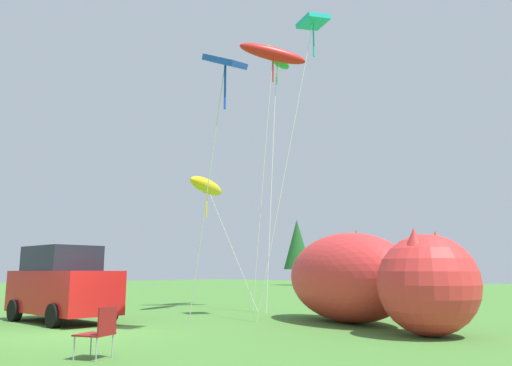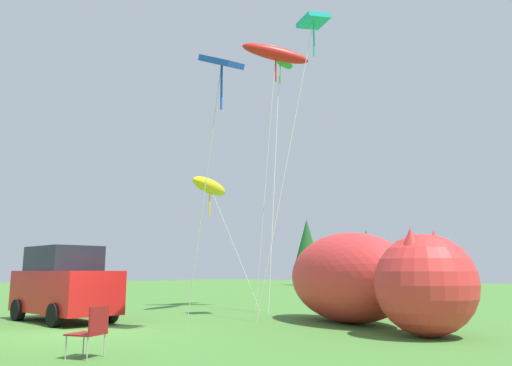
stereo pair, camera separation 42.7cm
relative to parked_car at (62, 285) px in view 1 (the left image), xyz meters
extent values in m
plane|color=#477F33|center=(2.98, -1.09, -1.14)|extent=(120.00, 120.00, 0.00)
cube|color=red|center=(0.05, 0.00, -0.21)|extent=(4.36, 1.78, 1.28)
cube|color=#1E232D|center=(-0.17, 0.00, 0.81)|extent=(2.40, 1.63, 0.77)
cylinder|color=black|center=(1.39, 0.87, -0.80)|extent=(0.67, 0.25, 0.67)
cylinder|color=black|center=(1.40, -0.86, -0.80)|extent=(0.67, 0.25, 0.67)
cylinder|color=black|center=(-1.30, 0.86, -0.80)|extent=(0.67, 0.25, 0.67)
cylinder|color=black|center=(-1.30, -0.87, -0.80)|extent=(0.67, 0.25, 0.67)
cube|color=maroon|center=(6.73, -2.63, -0.71)|extent=(0.74, 0.74, 0.03)
cube|color=maroon|center=(6.97, -2.52, -0.46)|extent=(0.24, 0.50, 0.50)
cylinder|color=#A5A5AD|center=(6.61, -2.94, -0.92)|extent=(0.02, 0.02, 0.42)
cylinder|color=#A5A5AD|center=(6.42, -2.51, -0.92)|extent=(0.02, 0.02, 0.42)
cylinder|color=#A5A5AD|center=(7.04, -2.75, -0.92)|extent=(0.02, 0.02, 0.42)
cylinder|color=#A5A5AD|center=(6.85, -2.32, -0.92)|extent=(0.02, 0.02, 0.42)
ellipsoid|color=red|center=(6.59, 5.98, 0.23)|extent=(6.19, 4.79, 2.74)
ellipsoid|color=yellow|center=(6.59, 5.98, -0.38)|extent=(4.09, 3.34, 1.23)
sphere|color=red|center=(9.87, 4.49, 0.10)|extent=(2.47, 2.47, 2.47)
cone|color=red|center=(9.87, 5.11, 1.08)|extent=(0.69, 0.69, 0.74)
cone|color=red|center=(9.87, 3.88, 1.08)|extent=(0.69, 0.69, 0.74)
cylinder|color=silver|center=(1.56, 7.65, 4.34)|extent=(0.53, 0.77, 10.95)
ellipsoid|color=red|center=(1.82, 8.02, 9.81)|extent=(2.28, 2.90, 1.22)
cylinder|color=red|center=(1.82, 8.02, 9.11)|extent=(0.06, 0.06, 1.20)
cylinder|color=silver|center=(0.69, 6.68, 1.39)|extent=(1.95, 1.10, 5.07)
ellipsoid|color=yellow|center=(-0.27, 6.15, 3.92)|extent=(1.78, 2.95, 0.75)
cylinder|color=yellow|center=(-0.27, 6.15, 3.22)|extent=(0.06, 0.06, 1.20)
cylinder|color=silver|center=(2.01, 7.71, 4.44)|extent=(1.27, 2.18, 11.16)
ellipsoid|color=green|center=(1.39, 8.78, 10.02)|extent=(0.81, 2.01, 1.03)
cylinder|color=green|center=(1.39, 8.78, 9.32)|extent=(0.06, 0.06, 1.20)
cylinder|color=silver|center=(5.37, 1.20, 2.37)|extent=(1.72, 0.35, 7.01)
cube|color=blue|center=(6.22, 1.04, 5.87)|extent=(1.11, 1.18, 0.68)
cylinder|color=blue|center=(6.22, 1.04, 5.17)|extent=(0.06, 0.06, 1.20)
cylinder|color=silver|center=(5.10, 4.90, 3.93)|extent=(1.29, 1.58, 10.14)
cube|color=#19B2B2|center=(5.73, 5.68, 9.00)|extent=(1.17, 1.17, 0.32)
cylinder|color=#19B2B2|center=(5.73, 5.68, 8.30)|extent=(0.06, 0.06, 1.20)
cylinder|color=brown|center=(-13.30, 38.82, -0.43)|extent=(0.45, 0.45, 1.41)
cone|color=#2D6B2D|center=(-13.30, 38.82, 2.52)|extent=(2.47, 2.47, 4.50)
cylinder|color=brown|center=(-20.18, 37.33, -0.26)|extent=(0.56, 0.56, 1.75)
cone|color=#1E5623|center=(-20.18, 37.33, 3.42)|extent=(3.08, 3.08, 5.60)
camera|label=1|loc=(15.28, -7.48, 0.42)|focal=35.00mm
camera|label=2|loc=(15.59, -7.18, 0.42)|focal=35.00mm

